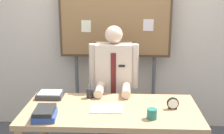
{
  "coord_description": "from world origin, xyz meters",
  "views": [
    {
      "loc": [
        0.12,
        -2.58,
        1.86
      ],
      "look_at": [
        0.0,
        0.19,
        1.1
      ],
      "focal_mm": 47.77,
      "sensor_mm": 36.0,
      "label": 1
    }
  ],
  "objects_px": {
    "book_stack": "(45,114)",
    "desk": "(111,117)",
    "pen_holder": "(90,93)",
    "coffee_mug": "(152,114)",
    "open_notebook": "(106,109)",
    "bulletin_board": "(115,9)",
    "person": "(114,93)",
    "paper_tray": "(50,95)",
    "desk_clock": "(173,104)"
  },
  "relations": [
    {
      "from": "book_stack",
      "to": "desk",
      "type": "bearing_deg",
      "value": 22.88
    },
    {
      "from": "desk",
      "to": "pen_holder",
      "type": "distance_m",
      "value": 0.38
    },
    {
      "from": "book_stack",
      "to": "pen_holder",
      "type": "xyz_separation_m",
      "value": [
        0.33,
        0.51,
        0.01
      ]
    },
    {
      "from": "coffee_mug",
      "to": "open_notebook",
      "type": "bearing_deg",
      "value": 155.3
    },
    {
      "from": "bulletin_board",
      "to": "coffee_mug",
      "type": "relative_size",
      "value": 25.12
    },
    {
      "from": "desk",
      "to": "person",
      "type": "bearing_deg",
      "value": 90.0
    },
    {
      "from": "book_stack",
      "to": "paper_tray",
      "type": "bearing_deg",
      "value": 98.6
    },
    {
      "from": "bulletin_board",
      "to": "book_stack",
      "type": "relative_size",
      "value": 8.29
    },
    {
      "from": "desk",
      "to": "open_notebook",
      "type": "relative_size",
      "value": 5.55
    },
    {
      "from": "book_stack",
      "to": "coffee_mug",
      "type": "bearing_deg",
      "value": 2.0
    },
    {
      "from": "book_stack",
      "to": "paper_tray",
      "type": "height_order",
      "value": "book_stack"
    },
    {
      "from": "book_stack",
      "to": "open_notebook",
      "type": "bearing_deg",
      "value": 22.66
    },
    {
      "from": "bulletin_board",
      "to": "pen_holder",
      "type": "bearing_deg",
      "value": -106.37
    },
    {
      "from": "desk_clock",
      "to": "pen_holder",
      "type": "height_order",
      "value": "pen_holder"
    },
    {
      "from": "bulletin_board",
      "to": "desk_clock",
      "type": "xyz_separation_m",
      "value": [
        0.57,
        -1.04,
        -0.79
      ]
    },
    {
      "from": "desk",
      "to": "book_stack",
      "type": "relative_size",
      "value": 6.05
    },
    {
      "from": "desk",
      "to": "pen_holder",
      "type": "height_order",
      "value": "pen_holder"
    },
    {
      "from": "open_notebook",
      "to": "bulletin_board",
      "type": "bearing_deg",
      "value": 87.76
    },
    {
      "from": "open_notebook",
      "to": "desk_clock",
      "type": "bearing_deg",
      "value": 3.36
    },
    {
      "from": "desk_clock",
      "to": "paper_tray",
      "type": "distance_m",
      "value": 1.24
    },
    {
      "from": "person",
      "to": "desk_clock",
      "type": "height_order",
      "value": "person"
    },
    {
      "from": "desk",
      "to": "book_stack",
      "type": "bearing_deg",
      "value": -157.12
    },
    {
      "from": "person",
      "to": "desk_clock",
      "type": "relative_size",
      "value": 13.04
    },
    {
      "from": "bulletin_board",
      "to": "paper_tray",
      "type": "distance_m",
      "value": 1.31
    },
    {
      "from": "pen_holder",
      "to": "bulletin_board",
      "type": "bearing_deg",
      "value": 73.63
    },
    {
      "from": "open_notebook",
      "to": "book_stack",
      "type": "bearing_deg",
      "value": -157.34
    },
    {
      "from": "desk",
      "to": "book_stack",
      "type": "xyz_separation_m",
      "value": [
        -0.56,
        -0.24,
        0.13
      ]
    },
    {
      "from": "person",
      "to": "desk_clock",
      "type": "xyz_separation_m",
      "value": [
        0.57,
        -0.61,
        0.13
      ]
    },
    {
      "from": "book_stack",
      "to": "open_notebook",
      "type": "xyz_separation_m",
      "value": [
        0.52,
        0.22,
        -0.04
      ]
    },
    {
      "from": "person",
      "to": "book_stack",
      "type": "xyz_separation_m",
      "value": [
        -0.56,
        -0.87,
        0.12
      ]
    },
    {
      "from": "coffee_mug",
      "to": "pen_holder",
      "type": "xyz_separation_m",
      "value": [
        -0.59,
        0.47,
        0.0
      ]
    },
    {
      "from": "person",
      "to": "open_notebook",
      "type": "relative_size",
      "value": 4.91
    },
    {
      "from": "open_notebook",
      "to": "paper_tray",
      "type": "relative_size",
      "value": 1.13
    },
    {
      "from": "desk",
      "to": "desk_clock",
      "type": "height_order",
      "value": "desk_clock"
    },
    {
      "from": "person",
      "to": "open_notebook",
      "type": "xyz_separation_m",
      "value": [
        -0.04,
        -0.65,
        0.09
      ]
    },
    {
      "from": "pen_holder",
      "to": "coffee_mug",
      "type": "bearing_deg",
      "value": -38.72
    },
    {
      "from": "desk_clock",
      "to": "paper_tray",
      "type": "height_order",
      "value": "desk_clock"
    },
    {
      "from": "desk_clock",
      "to": "pen_holder",
      "type": "relative_size",
      "value": 0.69
    },
    {
      "from": "paper_tray",
      "to": "desk_clock",
      "type": "bearing_deg",
      "value": -11.31
    },
    {
      "from": "desk",
      "to": "person",
      "type": "xyz_separation_m",
      "value": [
        0.0,
        0.63,
        0.01
      ]
    },
    {
      "from": "pen_holder",
      "to": "desk_clock",
      "type": "bearing_deg",
      "value": -17.47
    },
    {
      "from": "book_stack",
      "to": "open_notebook",
      "type": "relative_size",
      "value": 0.92
    },
    {
      "from": "person",
      "to": "paper_tray",
      "type": "xyz_separation_m",
      "value": [
        -0.64,
        -0.37,
        0.11
      ]
    },
    {
      "from": "desk",
      "to": "paper_tray",
      "type": "distance_m",
      "value": 0.7
    },
    {
      "from": "person",
      "to": "book_stack",
      "type": "distance_m",
      "value": 1.04
    },
    {
      "from": "desk_clock",
      "to": "paper_tray",
      "type": "relative_size",
      "value": 0.43
    },
    {
      "from": "book_stack",
      "to": "coffee_mug",
      "type": "xyz_separation_m",
      "value": [
        0.93,
        0.03,
        0.0
      ]
    },
    {
      "from": "open_notebook",
      "to": "paper_tray",
      "type": "distance_m",
      "value": 0.66
    },
    {
      "from": "person",
      "to": "desk_clock",
      "type": "bearing_deg",
      "value": -46.82
    },
    {
      "from": "book_stack",
      "to": "coffee_mug",
      "type": "distance_m",
      "value": 0.93
    }
  ]
}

